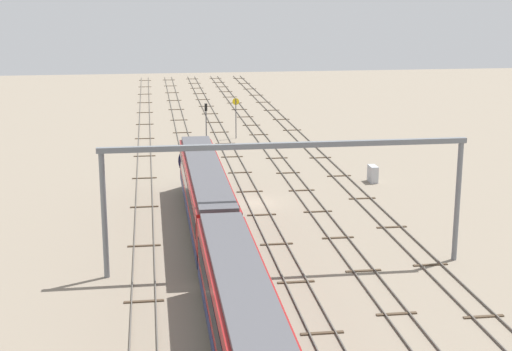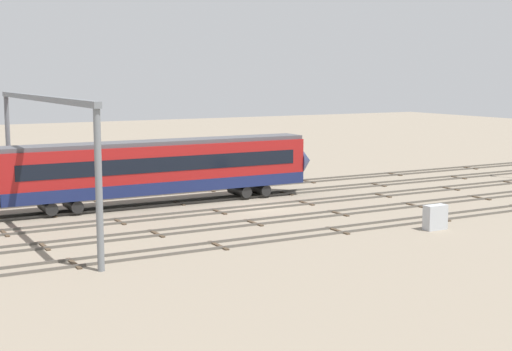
{
  "view_description": "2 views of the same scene",
  "coord_description": "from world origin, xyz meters",
  "px_view_note": "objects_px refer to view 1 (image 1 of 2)",
  "views": [
    {
      "loc": [
        -63.58,
        8.89,
        18.3
      ],
      "look_at": [
        0.96,
        -0.19,
        2.23
      ],
      "focal_mm": 53.7,
      "sensor_mm": 36.0,
      "label": 1
    },
    {
      "loc": [
        -26.76,
        -47.07,
        9.89
      ],
      "look_at": [
        0.49,
        1.99,
        2.16
      ],
      "focal_mm": 51.42,
      "sensor_mm": 36.0,
      "label": 2
    }
  ],
  "objects_px": {
    "overhead_gantry": "(287,170)",
    "signal_light_trackside_approach": "(206,116)",
    "relay_cabinet": "(373,174)",
    "speed_sign_near_foreground": "(236,113)"
  },
  "relations": [
    {
      "from": "overhead_gantry",
      "to": "speed_sign_near_foreground",
      "type": "relative_size",
      "value": 4.8
    },
    {
      "from": "speed_sign_near_foreground",
      "to": "relay_cabinet",
      "type": "xyz_separation_m",
      "value": [
        -23.62,
        -10.58,
        -2.41
      ]
    },
    {
      "from": "overhead_gantry",
      "to": "signal_light_trackside_approach",
      "type": "xyz_separation_m",
      "value": [
        45.08,
        1.87,
        -3.8
      ]
    },
    {
      "from": "signal_light_trackside_approach",
      "to": "overhead_gantry",
      "type": "bearing_deg",
      "value": -177.63
    },
    {
      "from": "speed_sign_near_foreground",
      "to": "relay_cabinet",
      "type": "height_order",
      "value": "speed_sign_near_foreground"
    },
    {
      "from": "overhead_gantry",
      "to": "speed_sign_near_foreground",
      "type": "distance_m",
      "value": 45.62
    },
    {
      "from": "signal_light_trackside_approach",
      "to": "relay_cabinet",
      "type": "height_order",
      "value": "signal_light_trackside_approach"
    },
    {
      "from": "overhead_gantry",
      "to": "signal_light_trackside_approach",
      "type": "bearing_deg",
      "value": 2.37
    },
    {
      "from": "overhead_gantry",
      "to": "relay_cabinet",
      "type": "distance_m",
      "value": 25.82
    },
    {
      "from": "overhead_gantry",
      "to": "speed_sign_near_foreground",
      "type": "xyz_separation_m",
      "value": [
        45.45,
        -1.85,
        -3.54
      ]
    }
  ]
}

